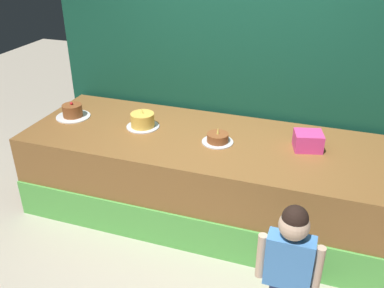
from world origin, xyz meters
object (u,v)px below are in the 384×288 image
object	(u,v)px
cake_center	(143,121)
cake_right	(218,138)
pink_box	(308,141)
child_figure	(290,257)
cake_left	(73,112)

from	to	relation	value
cake_center	cake_right	bearing A→B (deg)	-5.77
pink_box	child_figure	bearing A→B (deg)	-88.84
cake_left	cake_center	distance (m)	0.75
child_figure	pink_box	bearing A→B (deg)	91.16
cake_center	cake_right	world-z (taller)	cake_center
pink_box	cake_right	size ratio (longest dim) A/B	0.84
cake_right	cake_left	bearing A→B (deg)	177.61
pink_box	cake_center	world-z (taller)	cake_center
child_figure	pink_box	xyz separation A→B (m)	(-0.03, 1.24, 0.19)
pink_box	cake_left	xyz separation A→B (m)	(-2.25, -0.07, -0.02)
child_figure	cake_left	xyz separation A→B (m)	(-2.28, 1.17, 0.17)
pink_box	cake_left	distance (m)	2.25
cake_center	cake_right	xyz separation A→B (m)	(0.75, -0.08, -0.03)
cake_right	child_figure	bearing A→B (deg)	-54.97
child_figure	cake_left	size ratio (longest dim) A/B	3.14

